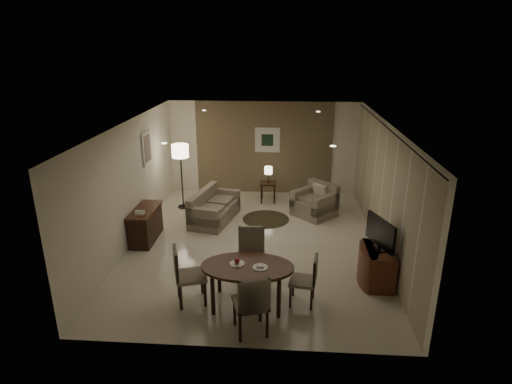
# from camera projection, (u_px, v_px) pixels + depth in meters

# --- Properties ---
(room_shell) EXTENTS (5.50, 7.00, 2.70)m
(room_shell) POSITION_uv_depth(u_px,v_px,m) (257.00, 181.00, 9.56)
(room_shell) COLOR beige
(room_shell) RESTS_ON ground
(taupe_accent) EXTENTS (3.96, 0.03, 2.70)m
(taupe_accent) POSITION_uv_depth(u_px,v_px,m) (264.00, 148.00, 12.46)
(taupe_accent) COLOR #736447
(taupe_accent) RESTS_ON wall_back
(curtain_wall) EXTENTS (0.08, 6.70, 2.58)m
(curtain_wall) POSITION_uv_depth(u_px,v_px,m) (382.00, 191.00, 9.02)
(curtain_wall) COLOR #BBAC92
(curtain_wall) RESTS_ON wall_right
(curtain_rod) EXTENTS (0.03, 6.80, 0.03)m
(curtain_rod) POSITION_uv_depth(u_px,v_px,m) (388.00, 129.00, 8.58)
(curtain_rod) COLOR black
(curtain_rod) RESTS_ON wall_right
(art_back_frame) EXTENTS (0.72, 0.03, 0.72)m
(art_back_frame) POSITION_uv_depth(u_px,v_px,m) (267.00, 140.00, 12.35)
(art_back_frame) COLOR silver
(art_back_frame) RESTS_ON wall_back
(art_back_canvas) EXTENTS (0.34, 0.01, 0.34)m
(art_back_canvas) POSITION_uv_depth(u_px,v_px,m) (267.00, 140.00, 12.33)
(art_back_canvas) COLOR #192E1F
(art_back_canvas) RESTS_ON wall_back
(art_left_frame) EXTENTS (0.03, 0.60, 0.80)m
(art_left_frame) POSITION_uv_depth(u_px,v_px,m) (147.00, 148.00, 10.33)
(art_left_frame) COLOR silver
(art_left_frame) RESTS_ON wall_left
(art_left_canvas) EXTENTS (0.01, 0.46, 0.64)m
(art_left_canvas) POSITION_uv_depth(u_px,v_px,m) (147.00, 148.00, 10.33)
(art_left_canvas) COLOR gray
(art_left_canvas) RESTS_ON wall_left
(downlight_nl) EXTENTS (0.10, 0.10, 0.01)m
(downlight_nl) POSITION_uv_depth(u_px,v_px,m) (164.00, 143.00, 7.14)
(downlight_nl) COLOR white
(downlight_nl) RESTS_ON ceiling
(downlight_nr) EXTENTS (0.10, 0.10, 0.01)m
(downlight_nr) POSITION_uv_depth(u_px,v_px,m) (333.00, 146.00, 6.95)
(downlight_nr) COLOR white
(downlight_nr) RESTS_ON ceiling
(downlight_fl) EXTENTS (0.10, 0.10, 0.01)m
(downlight_fl) POSITION_uv_depth(u_px,v_px,m) (204.00, 110.00, 10.53)
(downlight_fl) COLOR white
(downlight_fl) RESTS_ON ceiling
(downlight_fr) EXTENTS (0.10, 0.10, 0.01)m
(downlight_fr) POSITION_uv_depth(u_px,v_px,m) (318.00, 112.00, 10.34)
(downlight_fr) COLOR white
(downlight_fr) RESTS_ON ceiling
(console_desk) EXTENTS (0.48, 1.20, 0.75)m
(console_desk) POSITION_uv_depth(u_px,v_px,m) (146.00, 225.00, 9.68)
(console_desk) COLOR #4C2418
(console_desk) RESTS_ON floor
(telephone) EXTENTS (0.20, 0.14, 0.09)m
(telephone) POSITION_uv_depth(u_px,v_px,m) (140.00, 212.00, 9.25)
(telephone) COLOR white
(telephone) RESTS_ON console_desk
(tv_cabinet) EXTENTS (0.48, 0.90, 0.70)m
(tv_cabinet) POSITION_uv_depth(u_px,v_px,m) (378.00, 266.00, 7.95)
(tv_cabinet) COLOR brown
(tv_cabinet) RESTS_ON floor
(flat_tv) EXTENTS (0.36, 0.85, 0.60)m
(flat_tv) POSITION_uv_depth(u_px,v_px,m) (380.00, 233.00, 7.73)
(flat_tv) COLOR black
(flat_tv) RESTS_ON tv_cabinet
(dining_table) EXTENTS (1.57, 0.98, 0.74)m
(dining_table) POSITION_uv_depth(u_px,v_px,m) (248.00, 285.00, 7.29)
(dining_table) COLOR #4C2418
(dining_table) RESTS_ON floor
(chair_near) EXTENTS (0.64, 0.64, 1.05)m
(chair_near) POSITION_uv_depth(u_px,v_px,m) (251.00, 302.00, 6.54)
(chair_near) COLOR gray
(chair_near) RESTS_ON floor
(chair_far) EXTENTS (0.54, 0.54, 1.05)m
(chair_far) POSITION_uv_depth(u_px,v_px,m) (251.00, 258.00, 7.87)
(chair_far) COLOR gray
(chair_far) RESTS_ON floor
(chair_left) EXTENTS (0.63, 0.63, 1.03)m
(chair_left) POSITION_uv_depth(u_px,v_px,m) (191.00, 275.00, 7.31)
(chair_left) COLOR gray
(chair_left) RESTS_ON floor
(chair_right) EXTENTS (0.49, 0.49, 0.89)m
(chair_right) POSITION_uv_depth(u_px,v_px,m) (303.00, 280.00, 7.29)
(chair_right) COLOR gray
(chair_right) RESTS_ON floor
(plate_a) EXTENTS (0.26, 0.26, 0.02)m
(plate_a) POSITION_uv_depth(u_px,v_px,m) (237.00, 264.00, 7.23)
(plate_a) COLOR white
(plate_a) RESTS_ON dining_table
(plate_b) EXTENTS (0.26, 0.26, 0.02)m
(plate_b) POSITION_uv_depth(u_px,v_px,m) (260.00, 267.00, 7.10)
(plate_b) COLOR white
(plate_b) RESTS_ON dining_table
(fruit_apple) EXTENTS (0.09, 0.09, 0.09)m
(fruit_apple) POSITION_uv_depth(u_px,v_px,m) (237.00, 261.00, 7.21)
(fruit_apple) COLOR maroon
(fruit_apple) RESTS_ON plate_a
(napkin) EXTENTS (0.12, 0.08, 0.03)m
(napkin) POSITION_uv_depth(u_px,v_px,m) (260.00, 266.00, 7.10)
(napkin) COLOR white
(napkin) RESTS_ON plate_b
(round_rug) EXTENTS (1.19, 1.19, 0.01)m
(round_rug) POSITION_uv_depth(u_px,v_px,m) (266.00, 219.00, 10.92)
(round_rug) COLOR #38341F
(round_rug) RESTS_ON floor
(sofa) EXTENTS (1.76, 1.15, 0.76)m
(sofa) POSITION_uv_depth(u_px,v_px,m) (215.00, 206.00, 10.73)
(sofa) COLOR gray
(sofa) RESTS_ON floor
(armchair) EXTENTS (1.29, 1.29, 0.83)m
(armchair) POSITION_uv_depth(u_px,v_px,m) (314.00, 200.00, 11.02)
(armchair) COLOR gray
(armchair) RESTS_ON floor
(side_table) EXTENTS (0.45, 0.45, 0.57)m
(side_table) POSITION_uv_depth(u_px,v_px,m) (268.00, 192.00, 12.05)
(side_table) COLOR black
(side_table) RESTS_ON floor
(table_lamp) EXTENTS (0.22, 0.22, 0.50)m
(table_lamp) POSITION_uv_depth(u_px,v_px,m) (268.00, 174.00, 11.87)
(table_lamp) COLOR #FFEAC1
(table_lamp) RESTS_ON side_table
(floor_lamp) EXTENTS (0.44, 0.44, 1.75)m
(floor_lamp) POSITION_uv_depth(u_px,v_px,m) (182.00, 177.00, 11.43)
(floor_lamp) COLOR #FFE5B7
(floor_lamp) RESTS_ON floor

